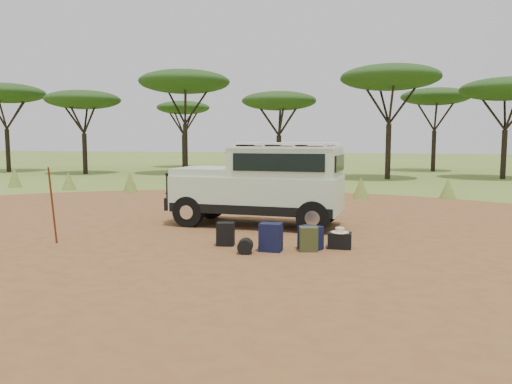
% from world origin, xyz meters
% --- Properties ---
extents(ground, '(140.00, 140.00, 0.00)m').
position_xyz_m(ground, '(0.00, 0.00, 0.00)').
color(ground, olive).
rests_on(ground, ground).
extents(dirt_clearing, '(23.00, 23.00, 0.01)m').
position_xyz_m(dirt_clearing, '(0.00, 0.00, 0.00)').
color(dirt_clearing, brown).
rests_on(dirt_clearing, ground).
extents(grass_fringe, '(36.60, 1.60, 0.90)m').
position_xyz_m(grass_fringe, '(0.12, 8.67, 0.40)').
color(grass_fringe, olive).
rests_on(grass_fringe, ground).
extents(acacia_treeline, '(46.70, 13.20, 6.26)m').
position_xyz_m(acacia_treeline, '(0.75, 19.81, 4.87)').
color(acacia_treeline, black).
rests_on(acacia_treeline, ground).
extents(safari_vehicle, '(4.28, 1.88, 2.03)m').
position_xyz_m(safari_vehicle, '(0.92, 2.12, 0.98)').
color(safari_vehicle, silver).
rests_on(safari_vehicle, ground).
extents(walking_staff, '(0.20, 0.42, 1.58)m').
position_xyz_m(walking_staff, '(-2.58, -1.14, 0.79)').
color(walking_staff, brown).
rests_on(walking_staff, ground).
extents(backpack_black, '(0.38, 0.31, 0.47)m').
position_xyz_m(backpack_black, '(0.74, -0.34, 0.23)').
color(backpack_black, black).
rests_on(backpack_black, ground).
extents(backpack_navy, '(0.42, 0.30, 0.54)m').
position_xyz_m(backpack_navy, '(1.72, -0.61, 0.27)').
color(backpack_navy, '#101735').
rests_on(backpack_navy, ground).
extents(backpack_olive, '(0.39, 0.32, 0.47)m').
position_xyz_m(backpack_olive, '(2.41, -0.44, 0.23)').
color(backpack_olive, '#39441F').
rests_on(backpack_olive, ground).
extents(duffel_navy, '(0.50, 0.47, 0.46)m').
position_xyz_m(duffel_navy, '(2.42, -0.27, 0.23)').
color(duffel_navy, '#101735').
rests_on(duffel_navy, ground).
extents(hard_case, '(0.45, 0.32, 0.31)m').
position_xyz_m(hard_case, '(2.96, -0.04, 0.16)').
color(hard_case, black).
rests_on(hard_case, ground).
extents(stuff_sack, '(0.32, 0.32, 0.28)m').
position_xyz_m(stuff_sack, '(1.31, -0.91, 0.14)').
color(stuff_sack, black).
rests_on(stuff_sack, ground).
extents(safari_hat, '(0.35, 0.35, 0.10)m').
position_xyz_m(safari_hat, '(2.96, -0.04, 0.35)').
color(safari_hat, beige).
rests_on(safari_hat, hard_case).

